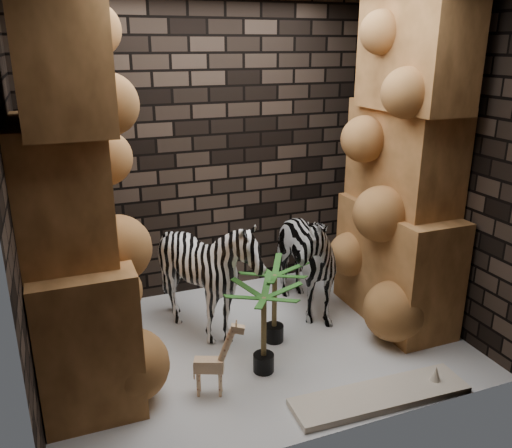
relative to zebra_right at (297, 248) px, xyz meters
name	(u,v)px	position (x,y,z in m)	size (l,w,h in m)	color
floor	(256,343)	(-0.59, -0.44, -0.66)	(3.50, 3.50, 0.00)	silver
wall_back	(211,150)	(-0.59, 0.81, 0.84)	(3.50, 3.50, 0.00)	black
wall_front	(334,227)	(-0.59, -1.69, 0.84)	(3.50, 3.50, 0.00)	black
wall_left	(16,201)	(-2.34, -0.44, 0.84)	(3.00, 3.00, 0.00)	black
wall_right	(435,161)	(1.16, -0.44, 0.84)	(3.00, 3.00, 0.00)	black
rock_pillar_left	(70,196)	(-1.99, -0.44, 0.84)	(0.68, 1.30, 3.00)	#CE8A4B
rock_pillar_right	(405,164)	(0.83, -0.44, 0.84)	(0.58, 1.25, 3.00)	#CE8A4B
zebra_right	(297,248)	(0.00, 0.00, 0.00)	(0.60, 1.11, 1.32)	white
zebra_left	(208,282)	(-0.93, -0.17, -0.12)	(0.96, 1.19, 1.08)	white
giraffe_toy	(209,357)	(-1.17, -0.97, -0.34)	(0.33, 0.11, 0.64)	#ECBF8D
palm_front	(274,303)	(-0.42, -0.45, -0.29)	(0.36, 0.36, 0.74)	#2F6826
palm_back	(264,330)	(-0.68, -0.85, -0.28)	(0.36, 0.36, 0.76)	#2F6826
surfboard	(380,396)	(-0.01, -1.49, -0.63)	(1.38, 0.34, 0.05)	beige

